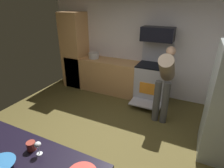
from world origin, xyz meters
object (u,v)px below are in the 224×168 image
oven_range (152,82)px  microwave (158,34)px  person_cook (165,79)px  mixing_bowl_prep (1,165)px  wine_glass_near (38,145)px  stock_pot (94,55)px  mug_coffee (31,146)px

oven_range → microwave: size_ratio=2.03×
microwave → person_cook: size_ratio=0.49×
oven_range → mixing_bowl_prep: size_ratio=5.55×
mixing_bowl_prep → wine_glass_near: bearing=56.1°
microwave → stock_pot: size_ratio=2.56×
mixing_bowl_prep → mug_coffee: 0.30m
person_cook → mug_coffee: size_ratio=15.94×
wine_glass_near → mug_coffee: size_ratio=1.61×
oven_range → stock_pot: 1.76m
oven_range → person_cook: same height
mug_coffee → wine_glass_near: bearing=-5.9°
microwave → person_cook: 1.15m
mixing_bowl_prep → mug_coffee: mug_coffee is taller
person_cook → wine_glass_near: bearing=-106.7°
mug_coffee → stock_pot: stock_pot is taller
oven_range → microwave: microwave is taller
microwave → person_cook: bearing=-62.9°
microwave → mug_coffee: bearing=-98.5°
person_cook → mug_coffee: person_cook is taller
mug_coffee → microwave: bearing=81.5°
oven_range → mixing_bowl_prep: bearing=-99.1°
microwave → wine_glass_near: (-0.38, -3.36, -0.65)m
oven_range → wine_glass_near: (-0.38, -3.27, 0.51)m
mug_coffee → stock_pot: (-1.19, 3.27, 0.03)m
person_cook → stock_pot: 2.20m
stock_pot → wine_glass_near: bearing=-68.2°
microwave → mixing_bowl_prep: microwave is taller
microwave → mug_coffee: 3.46m
microwave → stock_pot: (-1.69, -0.08, -0.68)m
wine_glass_near → stock_pot: size_ratio=0.53×
oven_range → mixing_bowl_prep: oven_range is taller
wine_glass_near → stock_pot: 3.53m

